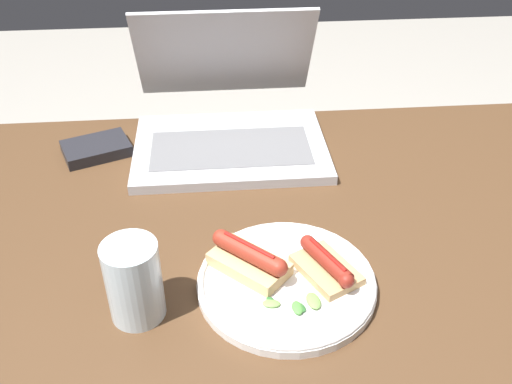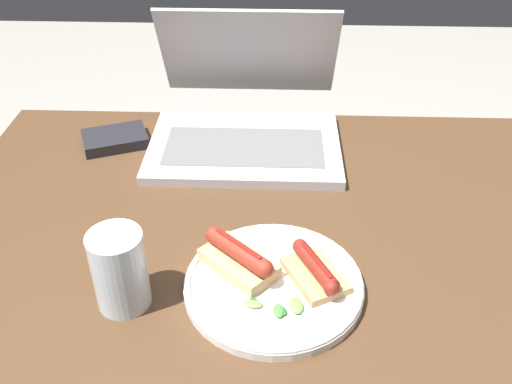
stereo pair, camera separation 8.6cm
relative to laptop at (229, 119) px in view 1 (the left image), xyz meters
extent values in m
cube|color=#4C331E|center=(0.13, -0.26, -0.06)|extent=(1.23, 0.73, 0.04)
cylinder|color=#4C331E|center=(0.67, 0.02, -0.42)|extent=(0.05, 0.05, 0.69)
cylinder|color=#4C331E|center=(-0.40, 0.02, -0.42)|extent=(0.05, 0.05, 0.69)
cube|color=#B7B7BC|center=(0.00, -0.05, -0.03)|extent=(0.36, 0.25, 0.02)
cube|color=slate|center=(0.00, -0.07, -0.02)|extent=(0.29, 0.14, 0.00)
cube|color=#B7B7BC|center=(0.00, 0.13, 0.08)|extent=(0.36, 0.12, 0.21)
cube|color=#192347|center=(0.00, 0.13, 0.08)|extent=(0.32, 0.10, 0.18)
cylinder|color=white|center=(0.06, -0.41, -0.04)|extent=(0.24, 0.24, 0.01)
torus|color=white|center=(0.06, -0.41, -0.03)|extent=(0.24, 0.24, 0.01)
cube|color=tan|center=(0.12, -0.40, -0.02)|extent=(0.10, 0.11, 0.01)
cylinder|color=maroon|center=(0.12, -0.40, -0.01)|extent=(0.06, 0.09, 0.02)
sphere|color=maroon|center=(0.14, -0.44, -0.01)|extent=(0.02, 0.02, 0.02)
sphere|color=maroon|center=(0.09, -0.36, -0.01)|extent=(0.02, 0.02, 0.02)
cylinder|color=red|center=(0.12, -0.40, 0.00)|extent=(0.04, 0.07, 0.00)
cube|color=tan|center=(0.01, -0.39, -0.02)|extent=(0.12, 0.12, 0.02)
cylinder|color=maroon|center=(0.01, -0.39, 0.00)|extent=(0.09, 0.09, 0.02)
sphere|color=maroon|center=(0.05, -0.42, 0.00)|extent=(0.02, 0.02, 0.02)
sphere|color=maroon|center=(-0.03, -0.35, 0.00)|extent=(0.02, 0.02, 0.02)
cylinder|color=red|center=(0.01, -0.39, 0.01)|extent=(0.07, 0.06, 0.01)
ellipsoid|color=#2D662D|center=(0.03, -0.45, -0.03)|extent=(0.02, 0.02, 0.01)
ellipsoid|color=#709E4C|center=(0.09, -0.46, -0.03)|extent=(0.02, 0.03, 0.01)
ellipsoid|color=#2D662D|center=(0.07, -0.46, -0.03)|extent=(0.02, 0.02, 0.01)
ellipsoid|color=#709E4C|center=(0.03, -0.45, -0.03)|extent=(0.03, 0.02, 0.01)
ellipsoid|color=#4C8E3D|center=(0.07, -0.47, -0.03)|extent=(0.02, 0.02, 0.01)
cylinder|color=silver|center=(-0.14, -0.44, 0.01)|extent=(0.07, 0.07, 0.11)
cube|color=#232328|center=(-0.25, -0.03, -0.03)|extent=(0.14, 0.12, 0.02)
camera|label=1|loc=(-0.03, -0.97, 0.52)|focal=40.00mm
camera|label=2|loc=(0.06, -0.97, 0.52)|focal=40.00mm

